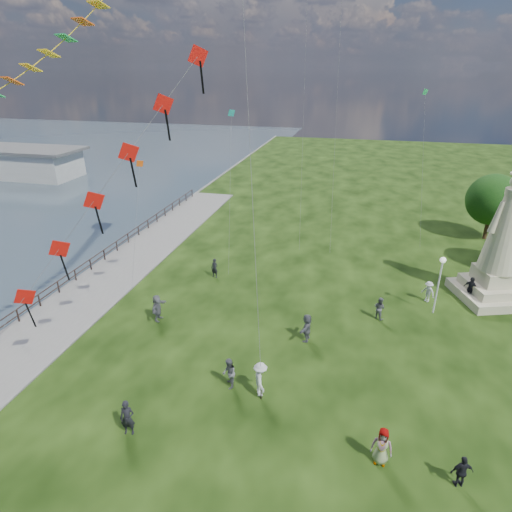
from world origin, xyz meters
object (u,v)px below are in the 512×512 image
(person_3, at_px, (462,472))
(person_8, at_px, (428,292))
(person_7, at_px, (379,308))
(lamppost, at_px, (440,273))
(person_1, at_px, (229,374))
(statue, at_px, (500,254))
(person_4, at_px, (382,446))
(person_2, at_px, (260,379))
(person_0, at_px, (127,418))
(person_5, at_px, (158,308))
(person_6, at_px, (215,268))
(person_9, at_px, (470,289))
(person_11, at_px, (307,327))

(person_3, xyz_separation_m, person_8, (0.42, 15.08, 0.02))
(person_3, bearing_deg, person_7, -91.68)
(lamppost, xyz_separation_m, person_1, (-11.17, -10.30, -2.10))
(statue, distance_m, person_4, 18.26)
(person_2, distance_m, person_4, 6.42)
(lamppost, bearing_deg, person_8, 99.53)
(person_1, bearing_deg, statue, 109.43)
(person_0, height_order, person_8, person_0)
(statue, xyz_separation_m, person_3, (-4.85, -16.67, -2.66))
(person_4, relative_size, person_5, 0.98)
(person_5, relative_size, person_6, 1.17)
(person_4, bearing_deg, person_1, 165.03)
(statue, distance_m, person_2, 19.39)
(person_7, bearing_deg, person_8, -101.77)
(person_6, bearing_deg, person_2, -48.85)
(person_8, bearing_deg, person_9, 58.28)
(person_6, bearing_deg, person_5, -90.30)
(person_1, xyz_separation_m, person_7, (7.57, 8.70, -0.08))
(person_8, bearing_deg, person_7, -95.20)
(statue, bearing_deg, person_7, -168.20)
(person_4, relative_size, person_7, 1.16)
(person_1, xyz_separation_m, person_6, (-4.85, 11.83, -0.07))
(person_2, xyz_separation_m, person_7, (5.89, 8.84, -0.17))
(lamppost, bearing_deg, person_0, -135.67)
(person_6, bearing_deg, person_11, -26.98)
(person_0, bearing_deg, person_7, 36.34)
(person_0, height_order, person_7, person_0)
(person_4, xyz_separation_m, person_9, (6.30, 15.54, 0.03))
(person_6, height_order, person_8, person_6)
(person_9, bearing_deg, person_3, -52.54)
(lamppost, xyz_separation_m, person_4, (-3.69, -13.19, -2.06))
(person_7, relative_size, person_11, 0.87)
(person_0, distance_m, person_3, 14.00)
(lamppost, relative_size, person_2, 2.18)
(person_5, bearing_deg, person_2, -121.37)
(person_5, bearing_deg, person_11, -88.29)
(person_4, relative_size, person_9, 0.97)
(person_0, height_order, person_3, person_0)
(statue, xyz_separation_m, person_8, (-4.43, -1.59, -2.64))
(person_0, bearing_deg, person_3, -9.64)
(person_8, xyz_separation_m, person_11, (-7.62, -6.70, 0.11))
(person_1, distance_m, person_7, 11.54)
(person_9, distance_m, person_11, 12.92)
(person_2, bearing_deg, person_5, 34.30)
(person_1, distance_m, person_8, 16.08)
(person_0, bearing_deg, person_2, 24.24)
(person_1, bearing_deg, person_5, -149.83)
(lamppost, distance_m, person_9, 4.06)
(person_3, height_order, person_4, person_4)
(lamppost, bearing_deg, person_6, 174.56)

